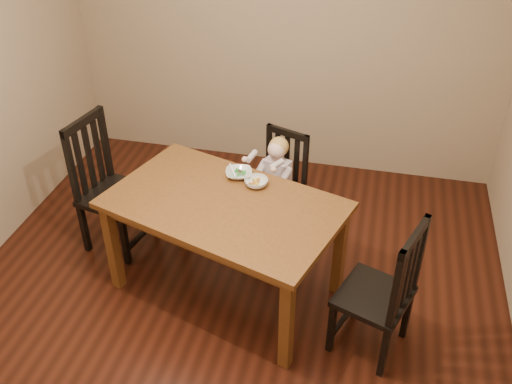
% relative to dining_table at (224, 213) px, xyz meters
% --- Properties ---
extents(room, '(4.01, 4.01, 2.71)m').
position_rel_dining_table_xyz_m(room, '(0.05, -0.08, 0.65)').
color(room, '#3B160C').
rests_on(room, ground).
extents(dining_table, '(1.79, 1.38, 0.79)m').
position_rel_dining_table_xyz_m(dining_table, '(0.00, 0.00, 0.00)').
color(dining_table, '#513312').
rests_on(dining_table, room).
extents(chair_child, '(0.50, 0.49, 0.91)m').
position_rel_dining_table_xyz_m(chair_child, '(0.24, 0.77, -0.26)').
color(chair_child, black).
rests_on(chair_child, room).
extents(chair_left, '(0.54, 0.56, 1.11)m').
position_rel_dining_table_xyz_m(chair_left, '(-1.04, 0.34, -0.17)').
color(chair_left, black).
rests_on(chair_left, room).
extents(chair_right, '(0.55, 0.57, 1.03)m').
position_rel_dining_table_xyz_m(chair_right, '(1.11, -0.32, -0.20)').
color(chair_right, black).
rests_on(chair_right, room).
extents(toddler, '(0.37, 0.41, 0.47)m').
position_rel_dining_table_xyz_m(toddler, '(0.22, 0.73, -0.14)').
color(toddler, silver).
rests_on(toddler, chair_child).
extents(bowl_peas, '(0.23, 0.23, 0.05)m').
position_rel_dining_table_xyz_m(bowl_peas, '(0.02, 0.34, 0.12)').
color(bowl_peas, silver).
rests_on(bowl_peas, dining_table).
extents(bowl_veg, '(0.18, 0.18, 0.05)m').
position_rel_dining_table_xyz_m(bowl_veg, '(0.17, 0.25, 0.12)').
color(bowl_veg, silver).
rests_on(bowl_veg, dining_table).
extents(fork, '(0.07, 0.10, 0.04)m').
position_rel_dining_table_xyz_m(fork, '(-0.03, 0.33, 0.14)').
color(fork, silver).
rests_on(fork, bowl_peas).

